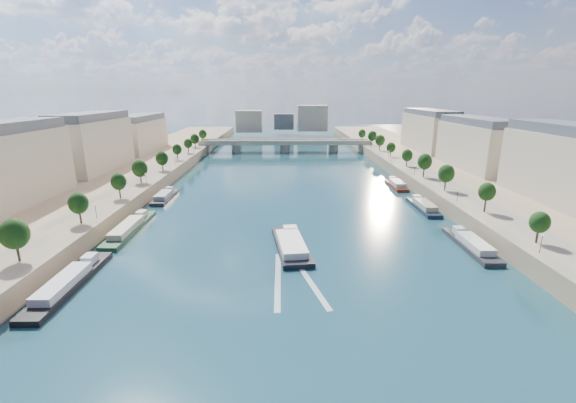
{
  "coord_description": "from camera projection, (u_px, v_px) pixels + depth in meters",
  "views": [
    {
      "loc": [
        -2.35,
        -29.81,
        37.96
      ],
      "look_at": [
        -0.38,
        86.21,
        5.0
      ],
      "focal_mm": 24.0,
      "sensor_mm": 36.0,
      "label": 1
    }
  ],
  "objects": [
    {
      "name": "ground",
      "position": [
        288.0,
        204.0,
        135.27
      ],
      "size": [
        700.0,
        700.0,
        0.0
      ],
      "primitive_type": "plane",
      "color": "#0B3034",
      "rests_on": "ground"
    },
    {
      "name": "quay_right",
      "position": [
        492.0,
        197.0,
        135.76
      ],
      "size": [
        44.0,
        520.0,
        5.0
      ],
      "primitive_type": "cube",
      "color": "#9E8460",
      "rests_on": "ground"
    },
    {
      "name": "moored_barges_left",
      "position": [
        73.0,
        279.0,
        79.31
      ],
      "size": [
        5.0,
        152.83,
        3.6
      ],
      "color": "#191733",
      "rests_on": "ground"
    },
    {
      "name": "quay_left",
      "position": [
        81.0,
        199.0,
        133.41
      ],
      "size": [
        44.0,
        520.0,
        5.0
      ],
      "primitive_type": "cube",
      "color": "#9E8460",
      "rests_on": "ground"
    },
    {
      "name": "trees_right",
      "position": [
        436.0,
        169.0,
        142.92
      ],
      "size": [
        4.8,
        268.8,
        8.26
      ],
      "color": "#382B1E",
      "rests_on": "ground"
    },
    {
      "name": "lamps_left",
      "position": [
        125.0,
        191.0,
        122.66
      ],
      "size": [
        0.36,
        200.36,
        4.28
      ],
      "color": "black",
      "rests_on": "ground"
    },
    {
      "name": "wake",
      "position": [
        293.0,
        279.0,
        81.25
      ],
      "size": [
        10.73,
        26.0,
        0.04
      ],
      "color": "silver",
      "rests_on": "ground"
    },
    {
      "name": "trees_left",
      "position": [
        130.0,
        175.0,
        133.43
      ],
      "size": [
        4.8,
        268.8,
        8.26
      ],
      "color": "#382B1E",
      "rests_on": "ground"
    },
    {
      "name": "buildings_left",
      "position": [
        56.0,
        153.0,
        140.92
      ],
      "size": [
        16.0,
        226.0,
        23.2
      ],
      "color": "#BAAE8F",
      "rests_on": "ground"
    },
    {
      "name": "bridge",
      "position": [
        285.0,
        144.0,
        253.15
      ],
      "size": [
        112.0,
        12.0,
        8.15
      ],
      "color": "#C1B79E",
      "rests_on": "ground"
    },
    {
      "name": "skyline",
      "position": [
        288.0,
        120.0,
        342.45
      ],
      "size": [
        79.0,
        42.0,
        22.0
      ],
      "color": "#BAAE8F",
      "rests_on": "ground"
    },
    {
      "name": "moored_barges_right",
      "position": [
        465.0,
        240.0,
        100.42
      ],
      "size": [
        5.0,
        158.87,
        3.6
      ],
      "color": "black",
      "rests_on": "ground"
    },
    {
      "name": "tour_barge",
      "position": [
        291.0,
        245.0,
        97.03
      ],
      "size": [
        10.32,
        26.15,
        3.62
      ],
      "rotation": [
        0.0,
        0.0,
        0.12
      ],
      "color": "black",
      "rests_on": "ground"
    },
    {
      "name": "buildings_right",
      "position": [
        515.0,
        152.0,
        143.71
      ],
      "size": [
        16.0,
        226.0,
        23.2
      ],
      "color": "#BAAE8F",
      "rests_on": "ground"
    },
    {
      "name": "pave_right",
      "position": [
        451.0,
        190.0,
        134.82
      ],
      "size": [
        14.0,
        520.0,
        0.1
      ],
      "primitive_type": "cube",
      "color": "gray",
      "rests_on": "quay_right"
    },
    {
      "name": "pave_left",
      "position": [
        124.0,
        191.0,
        132.96
      ],
      "size": [
        14.0,
        520.0,
        0.1
      ],
      "primitive_type": "cube",
      "color": "gray",
      "rests_on": "quay_left"
    },
    {
      "name": "lamps_right",
      "position": [
        433.0,
        179.0,
        138.81
      ],
      "size": [
        0.36,
        200.36,
        4.28
      ],
      "color": "black",
      "rests_on": "ground"
    }
  ]
}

